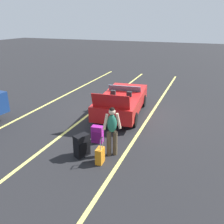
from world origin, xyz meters
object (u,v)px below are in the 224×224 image
object	(u,v)px
convertible_car	(123,100)
traveler_person	(112,129)
suitcase_large_black	(82,145)
suitcase_small_carryon	(100,156)
suitcase_medium_bright	(97,134)

from	to	relation	value
convertible_car	traveler_person	size ratio (longest dim) A/B	2.60
suitcase_large_black	suitcase_small_carryon	distance (m)	0.75
convertible_car	suitcase_small_carryon	distance (m)	4.45
suitcase_medium_bright	traveler_person	distance (m)	1.19
convertible_car	traveler_person	distance (m)	3.92
convertible_car	suitcase_large_black	xyz separation A→B (m)	(-4.20, -0.06, -0.22)
suitcase_large_black	traveler_person	bearing A→B (deg)	49.33
suitcase_large_black	suitcase_small_carryon	world-z (taller)	suitcase_small_carryon
suitcase_large_black	suitcase_medium_bright	bearing A→B (deg)	110.28
suitcase_small_carryon	traveler_person	bearing A→B (deg)	-108.98
traveler_person	suitcase_small_carryon	bearing A→B (deg)	132.69
convertible_car	suitcase_large_black	world-z (taller)	convertible_car
convertible_car	suitcase_small_carryon	size ratio (longest dim) A/B	4.94
suitcase_large_black	convertible_car	bearing A→B (deg)	115.30
convertible_car	suitcase_medium_bright	distance (m)	3.19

